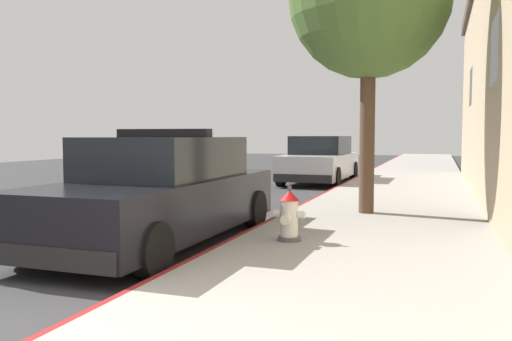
# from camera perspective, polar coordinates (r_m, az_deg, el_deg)

# --- Properties ---
(ground_plane) EXTENTS (34.49, 60.00, 0.20)m
(ground_plane) POSITION_cam_1_polar(r_m,az_deg,el_deg) (14.62, -9.11, -2.81)
(ground_plane) COLOR #353538
(sidewalk_pavement) EXTENTS (3.51, 60.00, 0.13)m
(sidewalk_pavement) POSITION_cam_1_polar(r_m,az_deg,el_deg) (12.88, 15.08, -3.05)
(sidewalk_pavement) COLOR #9E9991
(sidewalk_pavement) RESTS_ON ground
(curb_painted_edge) EXTENTS (0.08, 60.00, 0.13)m
(curb_painted_edge) POSITION_cam_1_polar(r_m,az_deg,el_deg) (13.13, 7.25, -2.82)
(curb_painted_edge) COLOR maroon
(curb_painted_edge) RESTS_ON ground
(police_cruiser) EXTENTS (1.94, 4.84, 1.68)m
(police_cruiser) POSITION_cam_1_polar(r_m,az_deg,el_deg) (7.79, -10.21, -2.40)
(police_cruiser) COLOR black
(police_cruiser) RESTS_ON ground
(parked_car_silver_ahead) EXTENTS (1.94, 4.84, 1.56)m
(parked_car_silver_ahead) POSITION_cam_1_polar(r_m,az_deg,el_deg) (17.67, 7.03, 1.09)
(parked_car_silver_ahead) COLOR #B2B5BA
(parked_car_silver_ahead) RESTS_ON ground
(fire_hydrant) EXTENTS (0.44, 0.40, 0.76)m
(fire_hydrant) POSITION_cam_1_polar(r_m,az_deg,el_deg) (7.24, 3.65, -4.94)
(fire_hydrant) COLOR #4C4C51
(fire_hydrant) RESTS_ON sidewalk_pavement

